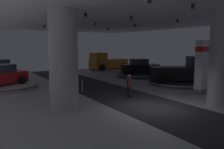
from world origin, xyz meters
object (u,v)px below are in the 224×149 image
display_platform_far_right (140,75)px  pickup_truck_deep_right (107,62)px  column_right (222,60)px  column_left (63,60)px  display_platform_deep_right (109,70)px  display_car_far_right (140,67)px  pickup_truck_mid_right (183,71)px  brand_sign_pylon (202,66)px  visitor_walking_near (66,74)px  display_platform_far_left (0,86)px  display_car_far_left (0,76)px  display_platform_mid_right (179,82)px  visitor_walking_far (129,84)px

display_platform_far_right → pickup_truck_deep_right: size_ratio=1.00×
column_right → column_left: bearing=153.4°
display_platform_deep_right → pickup_truck_deep_right: pickup_truck_deep_right is taller
display_car_far_right → column_left: bearing=-144.8°
display_platform_far_right → pickup_truck_mid_right: size_ratio=0.97×
brand_sign_pylon → pickup_truck_deep_right: (1.53, 16.43, -0.84)m
display_car_far_right → pickup_truck_mid_right: (0.19, -6.10, 0.09)m
visitor_walking_near → pickup_truck_mid_right: bearing=-32.6°
display_car_far_right → display_platform_far_left: display_car_far_right is taller
brand_sign_pylon → display_platform_far_left: (-12.54, 10.09, -1.88)m
brand_sign_pylon → display_car_far_right: 10.01m
column_right → display_platform_far_right: 13.56m
column_right → display_car_far_left: column_right is taller
display_platform_far_right → column_right: bearing=-108.1°
display_platform_mid_right → display_car_far_left: (-14.45, 6.28, 0.91)m
display_platform_far_right → visitor_walking_far: visitor_walking_far is taller
column_right → visitor_walking_near: (-4.88, 12.45, -1.84)m
brand_sign_pylon → display_platform_deep_right: brand_sign_pylon is taller
column_right → pickup_truck_mid_right: bearing=56.7°
display_platform_deep_right → visitor_walking_near: size_ratio=3.80×
column_right → column_left: size_ratio=1.00×
display_car_far_right → display_platform_far_right: bearing=-23.9°
display_car_far_left → visitor_walking_near: bearing=-5.8°
display_car_far_left → visitor_walking_near: (5.54, -0.56, -0.14)m
pickup_truck_mid_right → visitor_walking_far: (-7.56, -1.94, -0.27)m
pickup_truck_mid_right → display_car_far_left: bearing=156.4°
column_right → display_platform_deep_right: column_right is taller
display_car_far_right → visitor_walking_near: display_car_far_right is taller
column_left → display_car_far_left: size_ratio=1.21×
column_right → pickup_truck_mid_right: size_ratio=0.98×
column_left → brand_sign_pylon: (10.19, -1.15, -0.71)m
display_platform_far_right → visitor_walking_near: (-9.02, -0.20, 0.73)m
brand_sign_pylon → display_car_far_left: (-12.51, 10.10, -1.00)m
column_right → display_platform_deep_right: (3.95, 19.36, -2.60)m
column_left → visitor_walking_near: size_ratio=3.46×
pickup_truck_mid_right → display_platform_deep_right: bearing=91.6°
display_car_far_right → visitor_walking_far: bearing=-132.5°
column_right → pickup_truck_deep_right: 19.74m
display_platform_far_left → visitor_walking_near: (5.57, -0.55, 0.75)m
display_platform_far_right → display_platform_far_left: size_ratio=0.90×
display_platform_far_right → display_car_far_left: (-14.56, 0.36, 0.86)m
column_left → display_car_far_right: bearing=35.2°
column_right → column_left: (-8.09, 4.05, 0.00)m
pickup_truck_mid_right → brand_sign_pylon: bearing=-121.2°
pickup_truck_deep_right → display_car_far_left: 15.41m
pickup_truck_mid_right → visitor_walking_far: bearing=-165.6°
column_left → display_platform_deep_right: bearing=51.8°
display_platform_mid_right → brand_sign_pylon: bearing=-116.9°
display_car_far_right → display_car_far_left: size_ratio=1.00×
display_car_far_left → visitor_walking_far: (7.17, -8.39, -0.14)m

